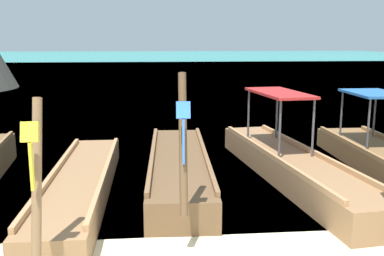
% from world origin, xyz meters
% --- Properties ---
extents(sea_water, '(120.00, 120.00, 0.00)m').
position_xyz_m(sea_water, '(0.00, 62.22, 0.00)').
color(sea_water, teal).
rests_on(sea_water, ground).
extents(longtail_boat_yellow_ribbon, '(1.08, 6.47, 2.35)m').
position_xyz_m(longtail_boat_yellow_ribbon, '(-2.20, 4.16, 0.26)').
color(longtail_boat_yellow_ribbon, olive).
rests_on(longtail_boat_yellow_ribbon, ground).
extents(longtail_boat_blue_ribbon, '(1.45, 6.32, 2.58)m').
position_xyz_m(longtail_boat_blue_ribbon, '(-0.21, 5.03, 0.30)').
color(longtail_boat_blue_ribbon, brown).
rests_on(longtail_boat_blue_ribbon, ground).
extents(longtail_boat_pink_ribbon, '(1.89, 7.09, 2.41)m').
position_xyz_m(longtail_boat_pink_ribbon, '(2.26, 4.86, 0.34)').
color(longtail_boat_pink_ribbon, olive).
rests_on(longtail_boat_pink_ribbon, ground).
extents(longtail_boat_turquoise_ribbon, '(1.36, 5.62, 2.73)m').
position_xyz_m(longtail_boat_turquoise_ribbon, '(4.68, 5.52, 0.32)').
color(longtail_boat_turquoise_ribbon, brown).
rests_on(longtail_boat_turquoise_ribbon, ground).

